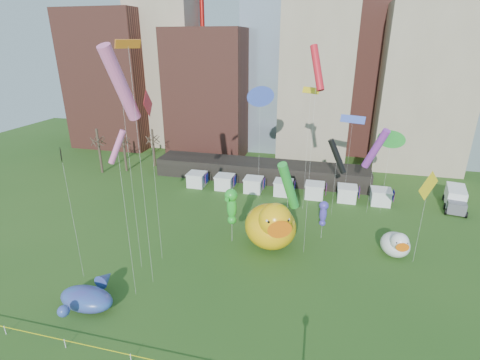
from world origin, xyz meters
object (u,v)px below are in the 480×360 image
(seahorse_green, at_px, (232,204))
(box_truck, at_px, (455,198))
(small_duck, at_px, (396,244))
(whale_inflatable, at_px, (88,297))
(seahorse_purple, at_px, (323,212))
(big_duck, at_px, (271,225))

(seahorse_green, distance_m, box_truck, 35.10)
(small_duck, relative_size, seahorse_green, 0.65)
(small_duck, height_order, whale_inflatable, small_duck)
(small_duck, distance_m, box_truck, 19.45)
(small_duck, distance_m, seahorse_purple, 9.01)
(small_duck, relative_size, whale_inflatable, 0.67)
(small_duck, relative_size, seahorse_purple, 0.90)
(big_duck, distance_m, whale_inflatable, 21.11)
(big_duck, relative_size, small_duck, 2.00)
(seahorse_green, height_order, whale_inflatable, seahorse_green)
(seahorse_green, xyz_separation_m, seahorse_purple, (10.85, 3.59, -1.47))
(big_duck, relative_size, box_truck, 1.30)
(big_duck, height_order, whale_inflatable, big_duck)
(whale_inflatable, xyz_separation_m, box_truck, (39.93, 32.71, 0.40))
(seahorse_green, bearing_deg, whale_inflatable, -114.75)
(small_duck, xyz_separation_m, seahorse_green, (-19.37, -1.59, 3.64))
(seahorse_green, relative_size, seahorse_purple, 1.38)
(small_duck, distance_m, seahorse_green, 19.77)
(whale_inflatable, bearing_deg, seahorse_green, 59.59)
(big_duck, bearing_deg, small_duck, -15.99)
(small_duck, height_order, seahorse_green, seahorse_green)
(big_duck, bearing_deg, seahorse_purple, 8.94)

